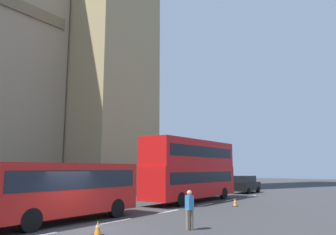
{
  "coord_description": "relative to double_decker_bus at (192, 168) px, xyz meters",
  "views": [
    {
      "loc": [
        -9.98,
        -12.02,
        2.64
      ],
      "look_at": [
        11.52,
        3.25,
        6.77
      ],
      "focal_mm": 34.87,
      "sensor_mm": 36.0,
      "label": 1
    }
  ],
  "objects": [
    {
      "name": "pedestrian_near_cones",
      "position": [
        -10.58,
        -6.29,
        -1.8
      ],
      "size": [
        0.41,
        0.47,
        1.69
      ],
      "color": "#726651",
      "rests_on": "ground_plane"
    },
    {
      "name": "sedan_lead",
      "position": [
        11.54,
        0.12,
        -1.8
      ],
      "size": [
        4.4,
        1.86,
        1.85
      ],
      "color": "black",
      "rests_on": "ground_plane"
    },
    {
      "name": "traffic_cone_west",
      "position": [
        -13.65,
        -3.88,
        -2.43
      ],
      "size": [
        0.36,
        0.36,
        0.58
      ],
      "color": "black",
      "rests_on": "ground_plane"
    },
    {
      "name": "ground_plane",
      "position": [
        -13.1,
        -2.0,
        -2.71
      ],
      "size": [
        160.0,
        160.0,
        0.0
      ],
      "primitive_type": "plane",
      "color": "#333335"
    },
    {
      "name": "lane_centre_marking",
      "position": [
        -10.72,
        -2.0,
        -2.71
      ],
      "size": [
        39.0,
        0.16,
        0.01
      ],
      "color": "silver",
      "rests_on": "ground_plane"
    },
    {
      "name": "double_decker_bus",
      "position": [
        0.0,
        0.0,
        0.0
      ],
      "size": [
        10.75,
        2.54,
        4.9
      ],
      "color": "red",
      "rests_on": "ground_plane"
    },
    {
      "name": "traffic_cone_middle",
      "position": [
        -1.05,
        -4.17,
        -2.43
      ],
      "size": [
        0.36,
        0.36,
        0.58
      ],
      "color": "black",
      "rests_on": "ground_plane"
    }
  ]
}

